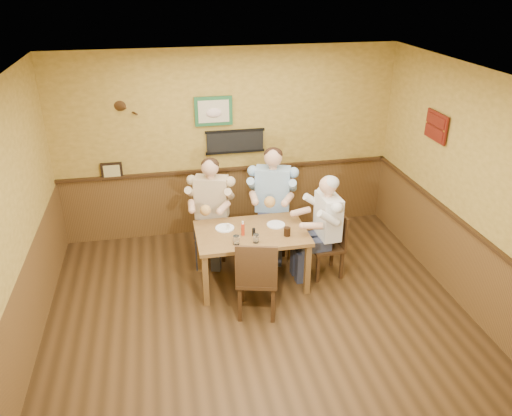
{
  "coord_description": "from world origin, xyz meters",
  "views": [
    {
      "loc": [
        -0.99,
        -4.5,
        3.76
      ],
      "look_at": [
        0.1,
        0.9,
        1.1
      ],
      "focal_mm": 35.0,
      "sensor_mm": 36.0,
      "label": 1
    }
  ],
  "objects_px": {
    "diner_blue_polo": "(272,206)",
    "diner_white_elder": "(327,232)",
    "diner_tan_shirt": "(212,213)",
    "water_glass_mid": "(256,238)",
    "salt_shaker": "(228,227)",
    "water_glass_left": "(236,240)",
    "dining_table": "(251,238)",
    "chair_right_end": "(326,245)",
    "chair_back_left": "(213,226)",
    "chair_near_side": "(257,275)",
    "pepper_shaker": "(254,232)",
    "hot_sauce_bottle": "(243,229)",
    "cola_tumbler": "(287,232)"
  },
  "relations": [
    {
      "from": "dining_table",
      "to": "water_glass_left",
      "type": "relative_size",
      "value": 12.03
    },
    {
      "from": "chair_right_end",
      "to": "cola_tumbler",
      "type": "bearing_deg",
      "value": -76.38
    },
    {
      "from": "hot_sauce_bottle",
      "to": "diner_tan_shirt",
      "type": "bearing_deg",
      "value": 108.42
    },
    {
      "from": "water_glass_left",
      "to": "chair_right_end",
      "type": "bearing_deg",
      "value": 12.28
    },
    {
      "from": "dining_table",
      "to": "chair_right_end",
      "type": "distance_m",
      "value": 1.03
    },
    {
      "from": "chair_back_left",
      "to": "cola_tumbler",
      "type": "relative_size",
      "value": 8.49
    },
    {
      "from": "dining_table",
      "to": "diner_tan_shirt",
      "type": "bearing_deg",
      "value": 117.22
    },
    {
      "from": "chair_near_side",
      "to": "diner_white_elder",
      "type": "distance_m",
      "value": 1.24
    },
    {
      "from": "chair_near_side",
      "to": "hot_sauce_bottle",
      "type": "relative_size",
      "value": 5.92
    },
    {
      "from": "chair_near_side",
      "to": "hot_sauce_bottle",
      "type": "xyz_separation_m",
      "value": [
        -0.07,
        0.57,
        0.32
      ]
    },
    {
      "from": "diner_blue_polo",
      "to": "hot_sauce_bottle",
      "type": "height_order",
      "value": "diner_blue_polo"
    },
    {
      "from": "diner_blue_polo",
      "to": "water_glass_mid",
      "type": "bearing_deg",
      "value": -95.29
    },
    {
      "from": "diner_blue_polo",
      "to": "water_glass_left",
      "type": "bearing_deg",
      "value": -105.45
    },
    {
      "from": "water_glass_mid",
      "to": "pepper_shaker",
      "type": "height_order",
      "value": "water_glass_mid"
    },
    {
      "from": "chair_near_side",
      "to": "diner_tan_shirt",
      "type": "height_order",
      "value": "diner_tan_shirt"
    },
    {
      "from": "chair_back_left",
      "to": "salt_shaker",
      "type": "height_order",
      "value": "chair_back_left"
    },
    {
      "from": "diner_tan_shirt",
      "to": "diner_blue_polo",
      "type": "distance_m",
      "value": 0.86
    },
    {
      "from": "water_glass_mid",
      "to": "diner_tan_shirt",
      "type": "bearing_deg",
      "value": 110.94
    },
    {
      "from": "dining_table",
      "to": "salt_shaker",
      "type": "distance_m",
      "value": 0.33
    },
    {
      "from": "chair_back_left",
      "to": "hot_sauce_bottle",
      "type": "relative_size",
      "value": 5.36
    },
    {
      "from": "chair_back_left",
      "to": "chair_near_side",
      "type": "height_order",
      "value": "chair_near_side"
    },
    {
      "from": "diner_blue_polo",
      "to": "water_glass_mid",
      "type": "xyz_separation_m",
      "value": [
        -0.45,
        -1.06,
        0.1
      ]
    },
    {
      "from": "hot_sauce_bottle",
      "to": "pepper_shaker",
      "type": "bearing_deg",
      "value": -16.3
    },
    {
      "from": "chair_back_left",
      "to": "chair_near_side",
      "type": "relative_size",
      "value": 0.91
    },
    {
      "from": "diner_blue_polo",
      "to": "diner_white_elder",
      "type": "height_order",
      "value": "diner_blue_polo"
    },
    {
      "from": "diner_tan_shirt",
      "to": "hot_sauce_bottle",
      "type": "bearing_deg",
      "value": -54.68
    },
    {
      "from": "diner_tan_shirt",
      "to": "pepper_shaker",
      "type": "xyz_separation_m",
      "value": [
        0.42,
        -0.9,
        0.14
      ]
    },
    {
      "from": "chair_back_left",
      "to": "diner_tan_shirt",
      "type": "distance_m",
      "value": 0.2
    },
    {
      "from": "chair_near_side",
      "to": "chair_back_left",
      "type": "bearing_deg",
      "value": -62.06
    },
    {
      "from": "cola_tumbler",
      "to": "hot_sauce_bottle",
      "type": "height_order",
      "value": "hot_sauce_bottle"
    },
    {
      "from": "dining_table",
      "to": "hot_sauce_bottle",
      "type": "distance_m",
      "value": 0.23
    },
    {
      "from": "chair_near_side",
      "to": "pepper_shaker",
      "type": "distance_m",
      "value": 0.61
    },
    {
      "from": "diner_tan_shirt",
      "to": "diner_white_elder",
      "type": "distance_m",
      "value": 1.62
    },
    {
      "from": "pepper_shaker",
      "to": "chair_back_left",
      "type": "bearing_deg",
      "value": 114.9
    },
    {
      "from": "pepper_shaker",
      "to": "diner_blue_polo",
      "type": "bearing_deg",
      "value": 63.18
    },
    {
      "from": "diner_blue_polo",
      "to": "hot_sauce_bottle",
      "type": "bearing_deg",
      "value": -106.45
    },
    {
      "from": "chair_near_side",
      "to": "diner_blue_polo",
      "type": "xyz_separation_m",
      "value": [
        0.51,
        1.41,
        0.19
      ]
    },
    {
      "from": "dining_table",
      "to": "diner_tan_shirt",
      "type": "relative_size",
      "value": 1.05
    },
    {
      "from": "hot_sauce_bottle",
      "to": "pepper_shaker",
      "type": "relative_size",
      "value": 1.73
    },
    {
      "from": "water_glass_mid",
      "to": "cola_tumbler",
      "type": "xyz_separation_m",
      "value": [
        0.41,
        0.09,
        0.0
      ]
    },
    {
      "from": "chair_near_side",
      "to": "salt_shaker",
      "type": "xyz_separation_m",
      "value": [
        -0.23,
        0.73,
        0.28
      ]
    },
    {
      "from": "water_glass_mid",
      "to": "chair_back_left",
      "type": "bearing_deg",
      "value": 110.94
    },
    {
      "from": "water_glass_mid",
      "to": "salt_shaker",
      "type": "xyz_separation_m",
      "value": [
        -0.29,
        0.37,
        -0.01
      ]
    },
    {
      "from": "diner_tan_shirt",
      "to": "diner_white_elder",
      "type": "bearing_deg",
      "value": -12.62
    },
    {
      "from": "diner_tan_shirt",
      "to": "pepper_shaker",
      "type": "bearing_deg",
      "value": -48.2
    },
    {
      "from": "chair_back_left",
      "to": "diner_blue_polo",
      "type": "height_order",
      "value": "diner_blue_polo"
    },
    {
      "from": "chair_back_left",
      "to": "diner_white_elder",
      "type": "xyz_separation_m",
      "value": [
        1.41,
        -0.8,
        0.17
      ]
    },
    {
      "from": "dining_table",
      "to": "cola_tumbler",
      "type": "height_order",
      "value": "cola_tumbler"
    },
    {
      "from": "chair_back_left",
      "to": "water_glass_mid",
      "type": "distance_m",
      "value": 1.2
    },
    {
      "from": "chair_back_left",
      "to": "diner_blue_polo",
      "type": "bearing_deg",
      "value": 15.89
    }
  ]
}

